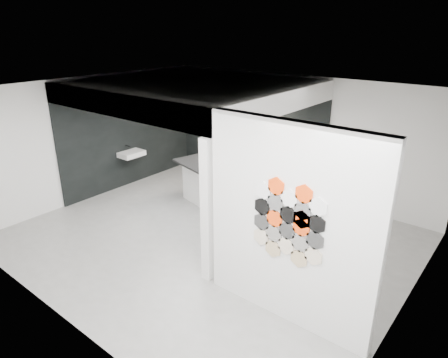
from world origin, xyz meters
TOP-DOWN VIEW (x-y plane):
  - floor at (0.00, 0.00)m, footprint 7.00×6.00m
  - partition_panel at (2.23, -1.00)m, footprint 2.45×0.15m
  - bay_clad_back at (-1.30, 2.97)m, footprint 4.40×0.04m
  - bay_clad_left at (-3.47, 1.00)m, footprint 0.04×4.00m
  - bulkhead at (-1.30, 1.00)m, footprint 4.40×4.00m
  - corner_column at (0.82, -1.00)m, footprint 0.16×0.16m
  - fascia_beam at (-1.30, -0.92)m, footprint 4.40×0.16m
  - wall_basin at (-3.24, 0.80)m, footprint 0.40×0.60m
  - display_shelf at (-1.20, 2.87)m, footprint 3.00×0.15m
  - kitchen_island at (-0.89, 1.13)m, footprint 1.98×1.24m
  - stockpot at (-2.13, 2.87)m, footprint 0.29×0.29m
  - kettle at (0.01, 2.87)m, footprint 0.17×0.17m
  - glass_bowl at (0.15, 2.87)m, footprint 0.19×0.19m
  - glass_vase at (0.15, 2.87)m, footprint 0.11×0.11m
  - bottle_dark at (-1.63, 2.87)m, footprint 0.08×0.08m
  - utensil_cup at (-1.92, 2.87)m, footprint 0.08×0.08m
  - hex_tile_cluster at (2.26, -1.09)m, footprint 1.04×0.02m

SIDE VIEW (x-z plane):
  - floor at x=0.00m, z-range -0.01..0.00m
  - kitchen_island at x=-0.89m, z-range -0.24..1.24m
  - wall_basin at x=-3.24m, z-range 0.79..0.91m
  - bay_clad_back at x=-1.30m, z-range 0.00..2.35m
  - bay_clad_left at x=-3.47m, z-range 0.00..2.35m
  - corner_column at x=0.82m, z-range 0.00..2.35m
  - display_shelf at x=-1.20m, z-range 1.28..1.32m
  - utensil_cup at x=-1.92m, z-range 1.32..1.41m
  - glass_bowl at x=0.15m, z-range 1.32..1.42m
  - glass_vase at x=0.15m, z-range 1.32..1.44m
  - kettle at x=0.01m, z-range 1.32..1.45m
  - partition_panel at x=2.23m, z-range 0.00..2.80m
  - bottle_dark at x=-1.63m, z-range 1.32..1.48m
  - stockpot at x=-2.13m, z-range 1.32..1.50m
  - hex_tile_cluster at x=2.26m, z-range 0.92..2.09m
  - bulkhead at x=-1.30m, z-range 2.35..2.75m
  - fascia_beam at x=-1.30m, z-range 2.35..2.75m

